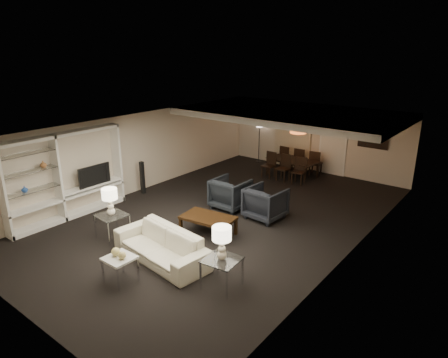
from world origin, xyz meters
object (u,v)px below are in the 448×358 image
at_px(pendant_light, 298,129).
at_px(chair_fm, 301,160).
at_px(sofa, 161,245).
at_px(floor_speaker, 142,178).
at_px(television, 92,175).
at_px(chair_fl, 287,157).
at_px(dining_table, 292,168).
at_px(chair_fr, 316,163).
at_px(table_lamp_left, 110,202).
at_px(chair_nl, 268,165).
at_px(side_table_left, 113,226).
at_px(coffee_table, 208,225).
at_px(table_lamp_right, 222,243).
at_px(chair_nr, 299,171).
at_px(armchair_right, 266,203).
at_px(armchair_left, 230,193).
at_px(vase_amber, 43,164).
at_px(side_table_right, 222,273).
at_px(marble_table, 120,269).
at_px(vase_blue, 25,189).
at_px(floor_lamp, 259,142).
at_px(chair_nm, 283,168).

bearing_deg(pendant_light, chair_fm, 111.61).
xyz_separation_m(sofa, floor_speaker, (-3.52, 2.55, 0.17)).
bearing_deg(television, chair_fl, -19.22).
relative_size(dining_table, chair_fr, 1.92).
relative_size(table_lamp_left, chair_nl, 0.74).
relative_size(side_table_left, table_lamp_left, 0.97).
xyz_separation_m(television, chair_fl, (2.38, 6.84, -0.58)).
relative_size(coffee_table, table_lamp_left, 1.94).
bearing_deg(table_lamp_right, chair_fr, 102.72).
bearing_deg(side_table_left, pendant_light, 74.90).
relative_size(dining_table, chair_fm, 1.92).
bearing_deg(chair_nl, television, -111.72).
relative_size(chair_nr, chair_fm, 1.00).
distance_m(armchair_right, table_lamp_left, 4.05).
bearing_deg(pendant_light, table_lamp_right, -74.29).
height_order(table_lamp_left, chair_nr, table_lamp_left).
distance_m(television, chair_nr, 6.62).
relative_size(armchair_left, television, 0.98).
distance_m(table_lamp_right, chair_fl, 8.23).
relative_size(pendant_light, chair_fr, 0.57).
bearing_deg(armchair_right, chair_fm, -70.75).
distance_m(floor_speaker, chair_fm, 5.89).
xyz_separation_m(pendant_light, dining_table, (-0.60, 0.86, -1.61)).
bearing_deg(floor_speaker, chair_nl, 63.84).
distance_m(armchair_right, floor_speaker, 4.19).
bearing_deg(table_lamp_right, vase_amber, -174.58).
distance_m(side_table_left, side_table_right, 3.40).
distance_m(side_table_right, television, 5.43).
relative_size(table_lamp_right, marble_table, 1.24).
bearing_deg(vase_blue, television, 89.10).
bearing_deg(side_table_right, table_lamp_left, 180.00).
bearing_deg(armchair_left, table_lamp_right, 125.02).
relative_size(pendant_light, sofa, 0.22).
bearing_deg(sofa, dining_table, 101.84).
height_order(coffee_table, armchair_left, armchair_left).
relative_size(vase_amber, chair_fm, 0.19).
height_order(armchair_right, floor_lamp, floor_lamp).
distance_m(coffee_table, vase_amber, 4.44).
relative_size(sofa, table_lamp_right, 3.53).
relative_size(coffee_table, chair_fr, 1.44).
xyz_separation_m(armchair_left, chair_nm, (-0.03, 3.08, 0.01)).
xyz_separation_m(table_lamp_right, chair_fm, (-2.33, 7.68, -0.49)).
xyz_separation_m(floor_speaker, chair_nm, (2.89, 3.83, -0.06)).
height_order(chair_nl, chair_fr, same).
xyz_separation_m(dining_table, floor_lamp, (-1.99, 0.84, 0.51)).
relative_size(chair_nm, chair_nr, 1.00).
distance_m(side_table_right, chair_fr, 7.87).
bearing_deg(coffee_table, armchair_right, 70.56).
distance_m(marble_table, chair_nr, 7.48).
distance_m(chair_fm, chair_fr, 0.60).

